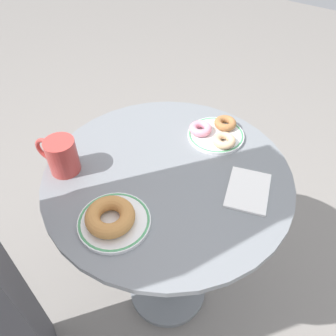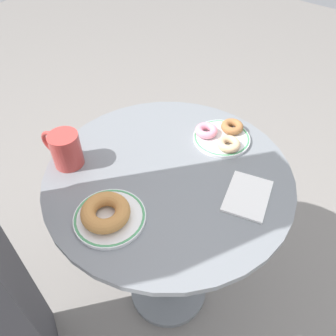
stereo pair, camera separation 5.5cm
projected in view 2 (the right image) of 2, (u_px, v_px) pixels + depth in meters
The scene contains 10 objects.
ground_plane at pixel (168, 291), 1.43m from camera, with size 7.00×7.00×0.02m, color gray.
cafe_table at pixel (168, 216), 1.06m from camera, with size 0.67×0.67×0.70m.
plate_left at pixel (110, 217), 0.81m from camera, with size 0.17×0.17×0.01m.
plate_right at pixel (222, 138), 1.01m from camera, with size 0.17×0.17×0.01m.
donut_old_fashioned at pixel (105, 212), 0.79m from camera, with size 0.12×0.12×0.04m, color #BC7F42.
donut_cinnamon at pixel (232, 127), 1.02m from camera, with size 0.07×0.07×0.02m, color #A36B3D.
donut_pink_frosted at pixel (206, 131), 1.01m from camera, with size 0.07×0.07×0.02m, color pink.
donut_glazed at pixel (229, 144), 0.97m from camera, with size 0.07×0.07×0.02m, color #E0B789.
paper_napkin at pixel (248, 196), 0.86m from camera, with size 0.14×0.10×0.01m, color white.
coffee_mug at pixel (65, 149), 0.91m from camera, with size 0.08×0.12×0.10m.
Camera 2 is at (-0.49, -0.40, 1.37)m, focal length 36.39 mm.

